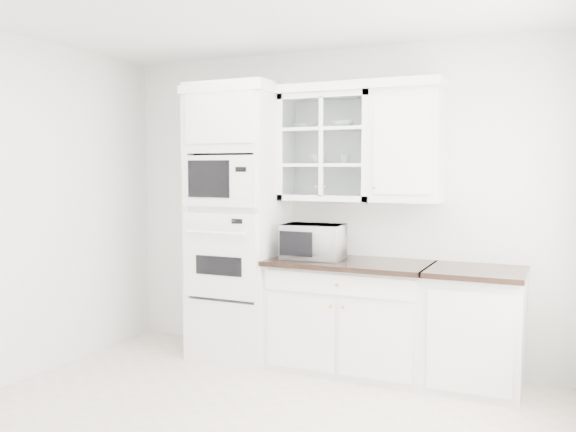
% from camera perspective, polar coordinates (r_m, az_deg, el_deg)
% --- Properties ---
extents(ground, '(4.00, 3.50, 0.01)m').
position_cam_1_polar(ground, '(4.12, -5.13, -19.40)').
color(ground, beige).
rests_on(ground, ground).
extents(room_shell, '(4.00, 3.50, 2.70)m').
position_cam_1_polar(room_shell, '(4.15, -2.33, 5.97)').
color(room_shell, white).
rests_on(room_shell, ground).
extents(oven_column, '(0.76, 0.68, 2.40)m').
position_cam_1_polar(oven_column, '(5.39, -4.65, -0.57)').
color(oven_column, white).
rests_on(oven_column, ground).
extents(base_cabinet_run, '(1.32, 0.67, 0.92)m').
position_cam_1_polar(base_cabinet_run, '(5.12, 5.81, -9.21)').
color(base_cabinet_run, white).
rests_on(base_cabinet_run, ground).
extents(extra_base_cabinet, '(0.72, 0.67, 0.92)m').
position_cam_1_polar(extra_base_cabinet, '(4.90, 17.12, -10.00)').
color(extra_base_cabinet, white).
rests_on(extra_base_cabinet, ground).
extents(upper_cabinet_glass, '(0.80, 0.33, 0.90)m').
position_cam_1_polar(upper_cabinet_glass, '(5.19, 3.79, 6.43)').
color(upper_cabinet_glass, white).
rests_on(upper_cabinet_glass, room_shell).
extents(upper_cabinet_solid, '(0.55, 0.33, 0.90)m').
position_cam_1_polar(upper_cabinet_solid, '(4.99, 11.10, 6.44)').
color(upper_cabinet_solid, white).
rests_on(upper_cabinet_solid, room_shell).
extents(crown_molding, '(2.14, 0.38, 0.07)m').
position_cam_1_polar(crown_molding, '(5.25, 2.63, 11.73)').
color(crown_molding, white).
rests_on(crown_molding, room_shell).
extents(countertop_microwave, '(0.53, 0.45, 0.29)m').
position_cam_1_polar(countertop_microwave, '(5.10, 2.44, -2.38)').
color(countertop_microwave, white).
rests_on(countertop_microwave, base_cabinet_run).
extents(bowl_a, '(0.24, 0.24, 0.05)m').
position_cam_1_polar(bowl_a, '(5.26, 1.63, 8.41)').
color(bowl_a, white).
rests_on(bowl_a, upper_cabinet_glass).
extents(bowl_b, '(0.22, 0.22, 0.06)m').
position_cam_1_polar(bowl_b, '(5.15, 5.07, 8.54)').
color(bowl_b, white).
rests_on(bowl_b, upper_cabinet_glass).
extents(cup_a, '(0.12, 0.12, 0.09)m').
position_cam_1_polar(cup_a, '(5.22, 2.70, 5.35)').
color(cup_a, white).
rests_on(cup_a, upper_cabinet_glass).
extents(cup_b, '(0.11, 0.11, 0.08)m').
position_cam_1_polar(cup_b, '(5.14, 5.35, 5.33)').
color(cup_b, white).
rests_on(cup_b, upper_cabinet_glass).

